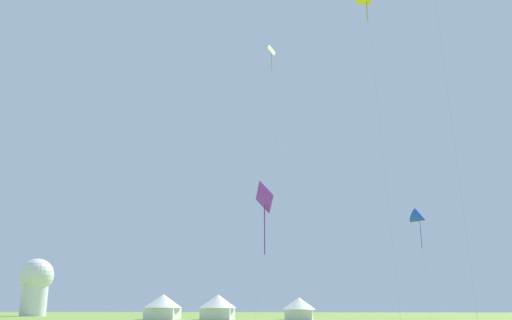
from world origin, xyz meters
TOP-DOWN VIEW (x-y plane):
  - kite_lime_diamond at (-0.97, 51.15)m, footprint 1.64×2.27m
  - kite_blue_delta at (14.77, 58.03)m, footprint 2.66×3.68m
  - kite_purple_diamond at (-1.13, 45.19)m, footprint 2.02×2.54m
  - festival_tent_left at (-18.37, 69.54)m, footprint 5.14×5.14m
  - festival_tent_center at (-10.69, 69.54)m, footprint 5.01×5.01m
  - festival_tent_right at (0.25, 69.54)m, footprint 4.39×4.39m
  - observatory_dome at (-52.16, 94.75)m, footprint 6.40×6.40m

SIDE VIEW (x-z plane):
  - festival_tent_right at x=0.25m, z-range 0.15..3.01m
  - festival_tent_center at x=-10.69m, z-range 0.17..3.43m
  - festival_tent_left at x=-18.37m, z-range 0.18..3.52m
  - observatory_dome at x=-52.16m, z-range 0.61..11.41m
  - kite_purple_diamond at x=-1.13m, z-range 4.73..17.74m
  - kite_blue_delta at x=14.77m, z-range 5.08..17.49m
  - kite_lime_diamond at x=-0.97m, z-range 12.81..43.28m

